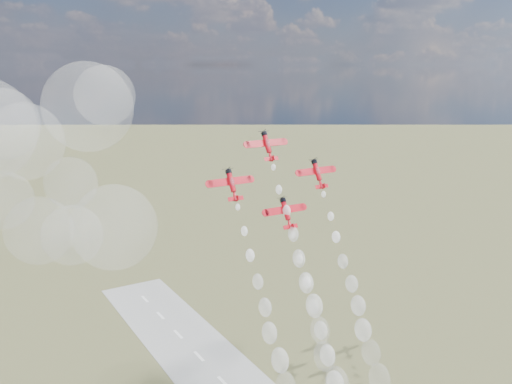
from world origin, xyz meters
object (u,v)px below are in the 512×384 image
object	(u,v)px
plane_lead	(267,145)
plane_slot	(286,212)
plane_right	(318,173)
plane_left	(232,184)

from	to	relation	value
plane_lead	plane_slot	distance (m)	18.01
plane_right	plane_slot	bearing A→B (deg)	-160.79
plane_lead	plane_right	distance (m)	15.70
plane_lead	plane_right	xyz separation A→B (m)	(12.86, -4.48, -7.81)
plane_lead	plane_left	distance (m)	15.70
plane_left	plane_lead	bearing A→B (deg)	19.21
plane_lead	plane_left	xyz separation A→B (m)	(-12.86, -4.48, -7.81)
plane_lead	plane_right	world-z (taller)	plane_lead
plane_left	plane_right	size ratio (longest dim) A/B	1.00
plane_right	plane_slot	distance (m)	15.70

